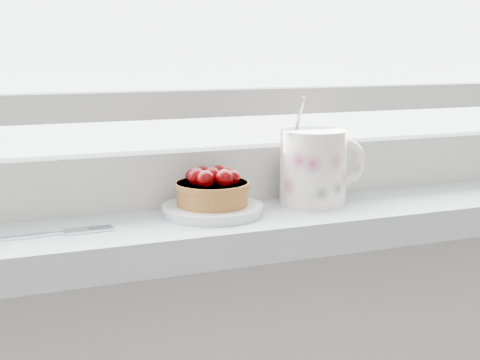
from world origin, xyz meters
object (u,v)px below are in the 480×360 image
saucer (212,210)px  floral_mug (315,165)px  raspberry_tart (212,189)px  fork (33,236)px

saucer → floral_mug: 0.15m
raspberry_tart → fork: (-0.21, -0.02, -0.03)m
raspberry_tart → fork: size_ratio=0.53×
raspberry_tart → fork: raspberry_tart is taller
floral_mug → fork: bearing=-175.6°
raspberry_tart → floral_mug: size_ratio=0.66×
raspberry_tart → floral_mug: 0.15m
floral_mug → raspberry_tart: bearing=-177.6°
floral_mug → fork: size_ratio=0.80×
raspberry_tart → floral_mug: (0.14, 0.01, 0.02)m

